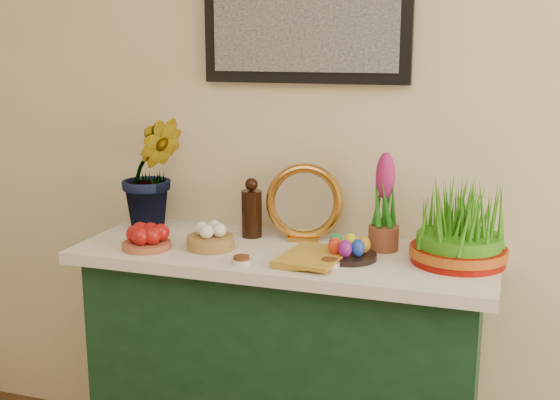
{
  "coord_description": "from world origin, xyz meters",
  "views": [
    {
      "loc": [
        0.34,
        -0.15,
        1.57
      ],
      "look_at": [
        -0.36,
        1.95,
        1.07
      ],
      "focal_mm": 45.0,
      "sensor_mm": 36.0,
      "label": 1
    }
  ],
  "objects_px": {
    "hyacinth_green": "(152,155)",
    "book": "(286,252)",
    "sideboard": "(284,376)",
    "mirror": "(304,203)",
    "wheatgrass_sabzeh": "(459,229)"
  },
  "relations": [
    {
      "from": "mirror",
      "to": "book",
      "type": "height_order",
      "value": "mirror"
    },
    {
      "from": "sideboard",
      "to": "book",
      "type": "distance_m",
      "value": 0.49
    },
    {
      "from": "book",
      "to": "hyacinth_green",
      "type": "bearing_deg",
      "value": 167.2
    },
    {
      "from": "hyacinth_green",
      "to": "wheatgrass_sabzeh",
      "type": "xyz_separation_m",
      "value": [
        1.12,
        -0.09,
        -0.17
      ]
    },
    {
      "from": "hyacinth_green",
      "to": "book",
      "type": "xyz_separation_m",
      "value": [
        0.59,
        -0.21,
        -0.26
      ]
    },
    {
      "from": "hyacinth_green",
      "to": "book",
      "type": "relative_size",
      "value": 2.2
    },
    {
      "from": "mirror",
      "to": "wheatgrass_sabzeh",
      "type": "bearing_deg",
      "value": -11.03
    },
    {
      "from": "sideboard",
      "to": "book",
      "type": "relative_size",
      "value": 5.17
    },
    {
      "from": "mirror",
      "to": "book",
      "type": "bearing_deg",
      "value": -88.95
    },
    {
      "from": "book",
      "to": "wheatgrass_sabzeh",
      "type": "relative_size",
      "value": 0.82
    },
    {
      "from": "hyacinth_green",
      "to": "mirror",
      "type": "distance_m",
      "value": 0.6
    },
    {
      "from": "sideboard",
      "to": "mirror",
      "type": "height_order",
      "value": "mirror"
    },
    {
      "from": "hyacinth_green",
      "to": "mirror",
      "type": "bearing_deg",
      "value": -31.51
    },
    {
      "from": "book",
      "to": "sideboard",
      "type": "bearing_deg",
      "value": 116.92
    },
    {
      "from": "hyacinth_green",
      "to": "wheatgrass_sabzeh",
      "type": "bearing_deg",
      "value": -37.54
    }
  ]
}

